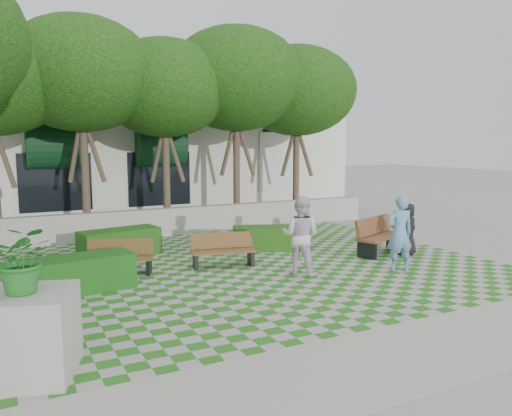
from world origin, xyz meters
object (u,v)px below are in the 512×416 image
bench_mid (223,250)px  hedge_west (80,274)px  bench_west (120,257)px  bench_east (380,236)px  person_dark (407,229)px  planter_front (27,316)px  hedge_midright (267,238)px  hedge_midleft (120,243)px  person_white (300,236)px  person_blue (400,233)px

bench_mid → hedge_west: bench_mid is taller
bench_west → hedge_west: bearing=-111.6°
bench_east → person_dark: (0.47, -0.57, 0.24)m
planter_front → hedge_midright: bearing=39.9°
hedge_midleft → planter_front: 7.12m
bench_mid → hedge_midright: bench_mid is taller
bench_east → hedge_west: size_ratio=0.94×
hedge_midleft → hedge_west: size_ratio=0.99×
hedge_midright → planter_front: 8.59m
planter_front → person_white: planter_front is taller
bench_east → hedge_west: bench_east is taller
hedge_midright → hedge_midleft: size_ratio=0.91×
hedge_west → bench_east: bearing=-0.2°
bench_east → person_dark: bearing=-72.2°
hedge_midleft → hedge_west: (-1.44, -2.93, 0.00)m
bench_east → bench_mid: bearing=150.3°
bench_east → bench_west: 7.04m
hedge_midright → person_blue: 4.01m
person_dark → person_blue: bearing=32.6°
bench_east → person_dark: person_dark is taller
bench_mid → hedge_west: bearing=-157.2°
bench_mid → planter_front: size_ratio=0.82×
person_blue → person_white: size_ratio=1.00×
bench_mid → planter_front: 6.35m
hedge_west → person_blue: size_ratio=1.15×
bench_mid → person_dark: size_ratio=1.14×
bench_west → hedge_midleft: size_ratio=0.77×
planter_front → person_white: size_ratio=1.09×
planter_front → person_blue: bearing=13.0°
hedge_midright → person_white: size_ratio=1.04×
hedge_west → person_blue: person_blue is taller
planter_front → person_dark: size_ratio=1.40×
hedge_midleft → hedge_midright: bearing=-15.7°
hedge_west → person_white: bearing=-11.3°
hedge_midleft → planter_front: bearing=-111.5°
hedge_midleft → person_white: person_white is taller
person_white → planter_front: bearing=73.4°
bench_east → person_blue: person_blue is taller
bench_east → person_dark: size_ratio=1.39×
planter_front → hedge_west: bearing=72.4°
bench_mid → hedge_west: size_ratio=0.78×
person_dark → person_white: size_ratio=0.78×
hedge_west → bench_mid: bearing=9.8°
person_blue → bench_west: bearing=-11.8°
bench_west → person_dark: 7.62m
person_white → bench_mid: bearing=-1.5°
hedge_midright → person_white: (-0.62, -2.77, 0.59)m
bench_west → bench_mid: bearing=12.8°
bench_east → bench_west: bench_east is taller
planter_front → hedge_midleft: bearing=68.5°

